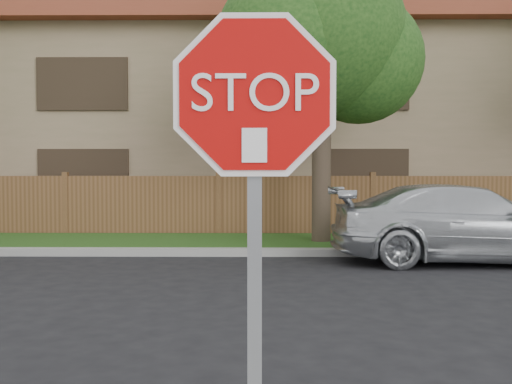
{
  "coord_description": "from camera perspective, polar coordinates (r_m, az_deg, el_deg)",
  "views": [
    {
      "loc": [
        1.14,
        -4.13,
        1.84
      ],
      "look_at": [
        1.11,
        -0.9,
        1.7
      ],
      "focal_mm": 42.0,
      "sensor_mm": 36.0,
      "label": 1
    }
  ],
  "objects": [
    {
      "name": "far_curb",
      "position": [
        12.46,
        -4.66,
        -5.72
      ],
      "size": [
        70.0,
        0.3,
        0.15
      ],
      "primitive_type": "cube",
      "color": "gray",
      "rests_on": "ground"
    },
    {
      "name": "grass_strip",
      "position": [
        14.09,
        -4.04,
        -4.84
      ],
      "size": [
        70.0,
        3.0,
        0.12
      ],
      "primitive_type": "cube",
      "color": "#1E4714",
      "rests_on": "ground"
    },
    {
      "name": "fence",
      "position": [
        15.61,
        -3.57,
        -1.4
      ],
      "size": [
        70.0,
        0.12,
        1.6
      ],
      "primitive_type": "cube",
      "color": "brown",
      "rests_on": "ground"
    },
    {
      "name": "apartment_building",
      "position": [
        21.23,
        -2.47,
        6.98
      ],
      "size": [
        35.2,
        9.2,
        7.2
      ],
      "color": "#917C5A",
      "rests_on": "ground"
    },
    {
      "name": "tree_mid",
      "position": [
        14.1,
        6.43,
        14.84
      ],
      "size": [
        4.8,
        3.9,
        7.35
      ],
      "color": "#382B21",
      "rests_on": "ground"
    },
    {
      "name": "stop_sign",
      "position": [
        2.65,
        -0.14,
        2.27
      ],
      "size": [
        1.01,
        0.13,
        2.55
      ],
      "color": "gray",
      "rests_on": "sidewalk_near"
    },
    {
      "name": "sedan_right",
      "position": [
        12.18,
        19.37,
        -2.85
      ],
      "size": [
        5.17,
        2.13,
        1.5
      ],
      "primitive_type": "imported",
      "rotation": [
        0.0,
        0.0,
        1.56
      ],
      "color": "silver",
      "rests_on": "ground"
    }
  ]
}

